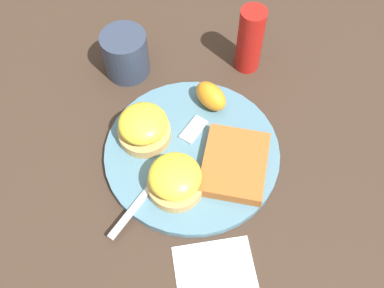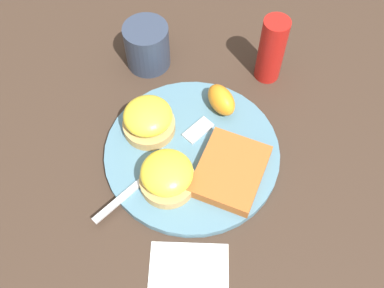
% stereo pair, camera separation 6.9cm
% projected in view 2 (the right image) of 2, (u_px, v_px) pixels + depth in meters
% --- Properties ---
extents(ground_plane, '(1.10, 1.10, 0.00)m').
position_uv_depth(ground_plane, '(192.00, 155.00, 0.72)').
color(ground_plane, '#38281E').
extents(plate, '(0.28, 0.28, 0.01)m').
position_uv_depth(plate, '(192.00, 153.00, 0.71)').
color(plate, slate).
rests_on(plate, ground_plane).
extents(sandwich_benedict_left, '(0.08, 0.08, 0.06)m').
position_uv_depth(sandwich_benedict_left, '(148.00, 120.00, 0.70)').
color(sandwich_benedict_left, tan).
rests_on(sandwich_benedict_left, plate).
extents(sandwich_benedict_right, '(0.08, 0.08, 0.06)m').
position_uv_depth(sandwich_benedict_right, '(167.00, 176.00, 0.65)').
color(sandwich_benedict_right, tan).
rests_on(sandwich_benedict_right, plate).
extents(hashbrown_patty, '(0.13, 0.11, 0.02)m').
position_uv_depth(hashbrown_patty, '(230.00, 171.00, 0.67)').
color(hashbrown_patty, '#A85925').
rests_on(hashbrown_patty, plate).
extents(orange_wedge, '(0.07, 0.07, 0.04)m').
position_uv_depth(orange_wedge, '(221.00, 100.00, 0.73)').
color(orange_wedge, orange).
rests_on(orange_wedge, plate).
extents(fork, '(0.22, 0.14, 0.00)m').
position_uv_depth(fork, '(165.00, 162.00, 0.69)').
color(fork, silver).
rests_on(fork, plate).
extents(cup, '(0.11, 0.08, 0.08)m').
position_uv_depth(cup, '(147.00, 45.00, 0.78)').
color(cup, '#2D384C').
rests_on(cup, ground_plane).
extents(napkin, '(0.13, 0.13, 0.00)m').
position_uv_depth(napkin, '(188.00, 282.00, 0.61)').
color(napkin, white).
rests_on(napkin, ground_plane).
extents(condiment_bottle, '(0.04, 0.04, 0.13)m').
position_uv_depth(condiment_bottle, '(272.00, 50.00, 0.75)').
color(condiment_bottle, '#B21914').
rests_on(condiment_bottle, ground_plane).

